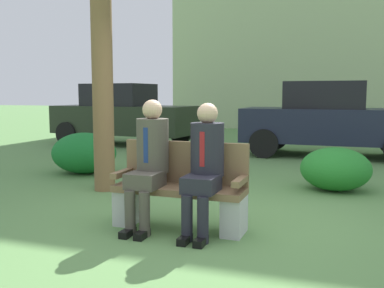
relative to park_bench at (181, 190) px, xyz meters
The scene contains 8 objects.
ground_plane 0.57m from the park_bench, 32.23° to the left, with size 80.00×80.00×0.00m, color #5A8849.
park_bench is the anchor object (origin of this frame).
seated_man_left 0.48m from the park_bench, 159.53° to the right, with size 0.34×0.72×1.35m.
seated_man_right 0.47m from the park_bench, 21.29° to the right, with size 0.34×0.72×1.32m.
shrub_near_bench 2.85m from the park_bench, 58.71° to the left, with size 1.01×0.93×0.63m, color #257E2A.
shrub_mid_lawn 3.69m from the park_bench, 138.98° to the left, with size 1.16×1.06×0.72m, color #1B722D.
parked_car_near 7.88m from the park_bench, 122.91° to the left, with size 4.00×1.94×1.68m.
parked_car_far 6.26m from the park_bench, 78.78° to the left, with size 3.91×1.72×1.68m.
Camera 1 is at (1.31, -4.46, 1.41)m, focal length 41.26 mm.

